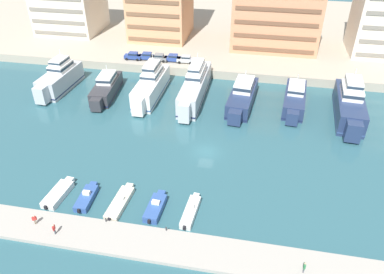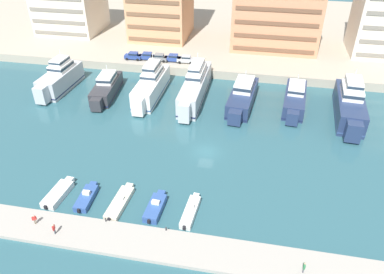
{
  "view_description": "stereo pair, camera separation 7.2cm",
  "coord_description": "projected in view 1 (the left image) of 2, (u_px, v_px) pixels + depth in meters",
  "views": [
    {
      "loc": [
        7.3,
        -50.9,
        37.81
      ],
      "look_at": [
        -2.49,
        0.28,
        2.5
      ],
      "focal_mm": 35.0,
      "sensor_mm": 36.0,
      "label": 1
    },
    {
      "loc": [
        7.37,
        -50.88,
        37.81
      ],
      "look_at": [
        -2.49,
        0.28,
        2.5
      ],
      "focal_mm": 35.0,
      "sensor_mm": 36.0,
      "label": 2
    }
  ],
  "objects": [
    {
      "name": "yacht_white_mid_left",
      "position": [
        151.0,
        85.0,
        79.03
      ],
      "size": [
        4.4,
        18.39,
        8.74
      ],
      "color": "white",
      "rests_on": "ground"
    },
    {
      "name": "pedestrian_far_side",
      "position": [
        304.0,
        267.0,
        42.78
      ],
      "size": [
        0.25,
        0.64,
        1.66
      ],
      "color": "#4C515B",
      "rests_on": "pier_dock"
    },
    {
      "name": "car_grey_mid_left",
      "position": [
        159.0,
        57.0,
        90.62
      ],
      "size": [
        4.17,
        2.07,
        1.8
      ],
      "color": "slate",
      "rests_on": "quay_promenade"
    },
    {
      "name": "car_blue_center_left",
      "position": [
        173.0,
        58.0,
        90.35
      ],
      "size": [
        4.18,
        2.07,
        1.8
      ],
      "color": "#28428E",
      "rests_on": "quay_promenade"
    },
    {
      "name": "car_blue_left",
      "position": [
        147.0,
        56.0,
        91.31
      ],
      "size": [
        4.19,
        2.11,
        1.8
      ],
      "color": "#28428E",
      "rests_on": "quay_promenade"
    },
    {
      "name": "pedestrian_near_edge",
      "position": [
        54.0,
        228.0,
        47.54
      ],
      "size": [
        0.3,
        0.63,
        1.65
      ],
      "color": "#4C515B",
      "rests_on": "pier_dock"
    },
    {
      "name": "ground_plane",
      "position": [
        206.0,
        152.0,
        63.73
      ],
      "size": [
        400.0,
        400.0,
        0.0
      ],
      "primitive_type": "plane",
      "color": "#2D5B66"
    },
    {
      "name": "motorboat_cream_mid_left",
      "position": [
        120.0,
        202.0,
        52.98
      ],
      "size": [
        2.35,
        7.62,
        1.2
      ],
      "color": "beige",
      "rests_on": "ground"
    },
    {
      "name": "yacht_navy_mid_right",
      "position": [
        350.0,
        104.0,
        71.91
      ],
      "size": [
        5.97,
        19.36,
        9.08
      ],
      "color": "navy",
      "rests_on": "ground"
    },
    {
      "name": "pier_dock",
      "position": [
        179.0,
        248.0,
        46.46
      ],
      "size": [
        120.0,
        5.17,
        0.53
      ],
      "primitive_type": "cube",
      "color": "#A8A399",
      "rests_on": "ground"
    },
    {
      "name": "apartment_block_mid_left",
      "position": [
        277.0,
        6.0,
        95.18
      ],
      "size": [
        21.97,
        17.8,
        22.08
      ],
      "color": "tan",
      "rests_on": "quay_promenade"
    },
    {
      "name": "yacht_silver_far_left",
      "position": [
        60.0,
        78.0,
        81.74
      ],
      "size": [
        5.17,
        15.85,
        8.52
      ],
      "color": "silver",
      "rests_on": "ground"
    },
    {
      "name": "yacht_navy_center_right",
      "position": [
        295.0,
        99.0,
        75.7
      ],
      "size": [
        5.25,
        16.25,
        6.2
      ],
      "color": "navy",
      "rests_on": "ground"
    },
    {
      "name": "car_blue_far_left",
      "position": [
        133.0,
        56.0,
        91.45
      ],
      "size": [
        4.15,
        2.03,
        1.8
      ],
      "color": "#28428E",
      "rests_on": "quay_promenade"
    },
    {
      "name": "motorboat_white_far_left",
      "position": [
        59.0,
        194.0,
        54.38
      ],
      "size": [
        2.66,
        6.75,
        0.98
      ],
      "color": "white",
      "rests_on": "ground"
    },
    {
      "name": "bollard_west",
      "position": [
        106.0,
        220.0,
        49.67
      ],
      "size": [
        0.2,
        0.2,
        0.61
      ],
      "color": "#2D2D33",
      "rests_on": "pier_dock"
    },
    {
      "name": "pedestrian_mid_deck",
      "position": [
        34.0,
        219.0,
        48.96
      ],
      "size": [
        0.51,
        0.41,
        1.55
      ],
      "color": "#7A6B56",
      "rests_on": "pier_dock"
    },
    {
      "name": "yacht_charcoal_left",
      "position": [
        106.0,
        88.0,
        79.85
      ],
      "size": [
        5.09,
        15.36,
        6.13
      ],
      "color": "#333338",
      "rests_on": "ground"
    },
    {
      "name": "yacht_silver_center_left",
      "position": [
        195.0,
        86.0,
        78.29
      ],
      "size": [
        4.06,
        22.05,
        8.95
      ],
      "color": "silver",
      "rests_on": "ground"
    },
    {
      "name": "bollard_west_mid",
      "position": [
        166.0,
        228.0,
        48.38
      ],
      "size": [
        0.2,
        0.2,
        0.61
      ],
      "color": "#2D2D33",
      "rests_on": "pier_dock"
    },
    {
      "name": "quay_promenade",
      "position": [
        239.0,
        28.0,
        114.99
      ],
      "size": [
        180.0,
        70.0,
        2.03
      ],
      "primitive_type": "cube",
      "color": "#ADA38E",
      "rests_on": "ground"
    },
    {
      "name": "motorboat_blue_left",
      "position": [
        87.0,
        197.0,
        53.72
      ],
      "size": [
        2.11,
        6.12,
        1.5
      ],
      "color": "#33569E",
      "rests_on": "ground"
    },
    {
      "name": "yacht_navy_center",
      "position": [
        242.0,
        96.0,
        76.17
      ],
      "size": [
        5.81,
        17.53,
        6.67
      ],
      "color": "navy",
      "rests_on": "ground"
    },
    {
      "name": "motorboat_blue_center_left",
      "position": [
        156.0,
        207.0,
        51.98
      ],
      "size": [
        2.22,
        6.17,
        1.59
      ],
      "color": "#33569E",
      "rests_on": "ground"
    },
    {
      "name": "motorboat_white_center",
      "position": [
        191.0,
        211.0,
        51.4
      ],
      "size": [
        1.96,
        6.79,
        1.42
      ],
      "color": "white",
      "rests_on": "ground"
    },
    {
      "name": "car_silver_center",
      "position": [
        186.0,
        59.0,
        89.75
      ],
      "size": [
        4.16,
        2.05,
        1.8
      ],
      "color": "#B7BCC1",
      "rests_on": "quay_promenade"
    }
  ]
}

